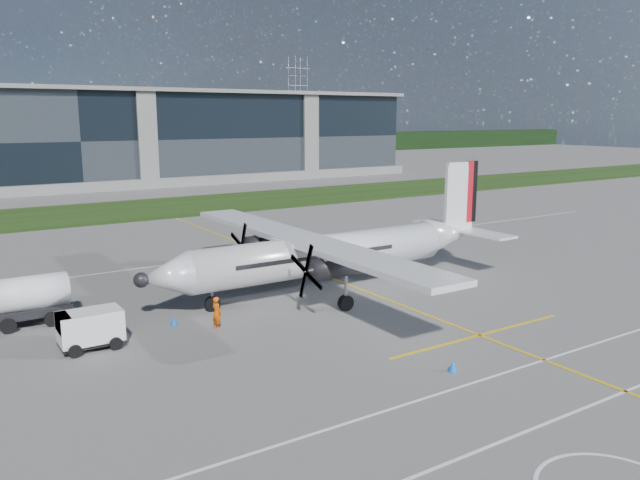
# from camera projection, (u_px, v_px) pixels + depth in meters

# --- Properties ---
(ground) EXTENTS (400.00, 400.00, 0.00)m
(ground) POSITION_uv_depth(u_px,v_px,m) (147.00, 219.00, 68.65)
(ground) COLOR #5A5855
(ground) RESTS_ON ground
(grass_strip) EXTENTS (400.00, 18.00, 0.04)m
(grass_strip) POSITION_uv_depth(u_px,v_px,m) (126.00, 210.00, 75.24)
(grass_strip) COLOR #1A330E
(grass_strip) RESTS_ON ground
(terminal_building) EXTENTS (120.00, 20.00, 15.00)m
(terminal_building) POSITION_uv_depth(u_px,v_px,m) (67.00, 140.00, 100.19)
(terminal_building) COLOR black
(terminal_building) RESTS_ON ground
(tree_line) EXTENTS (400.00, 6.00, 6.00)m
(tree_line) POSITION_uv_depth(u_px,v_px,m) (17.00, 151.00, 150.56)
(tree_line) COLOR black
(tree_line) RESTS_ON ground
(pylon_east) EXTENTS (9.00, 4.60, 30.00)m
(pylon_east) POSITION_uv_depth(u_px,v_px,m) (298.00, 104.00, 201.58)
(pylon_east) COLOR gray
(pylon_east) RESTS_ON ground
(yellow_taxiway_centerline) EXTENTS (0.20, 70.00, 0.01)m
(yellow_taxiway_centerline) POSITION_uv_depth(u_px,v_px,m) (315.00, 272.00, 45.49)
(yellow_taxiway_centerline) COLOR yellow
(yellow_taxiway_centerline) RESTS_ON ground
(white_lane_line) EXTENTS (90.00, 0.15, 0.01)m
(white_lane_line) POSITION_uv_depth(u_px,v_px,m) (580.00, 410.00, 24.10)
(white_lane_line) COLOR white
(white_lane_line) RESTS_ON ground
(turboprop_aircraft) EXTENTS (25.53, 26.47, 7.94)m
(turboprop_aircraft) POSITION_uv_depth(u_px,v_px,m) (334.00, 230.00, 40.06)
(turboprop_aircraft) COLOR white
(turboprop_aircraft) RESTS_ON ground
(baggage_tug) EXTENTS (3.15, 1.89, 1.89)m
(baggage_tug) POSITION_uv_depth(u_px,v_px,m) (91.00, 330.00, 30.34)
(baggage_tug) COLOR white
(baggage_tug) RESTS_ON ground
(ground_crew_person) EXTENTS (0.77, 0.95, 2.05)m
(ground_crew_person) POSITION_uv_depth(u_px,v_px,m) (217.00, 311.00, 33.06)
(ground_crew_person) COLOR #F25907
(ground_crew_person) RESTS_ON ground
(safety_cone_fwd) EXTENTS (0.36, 0.36, 0.50)m
(safety_cone_fwd) POSITION_uv_depth(u_px,v_px,m) (114.00, 329.00, 32.58)
(safety_cone_fwd) COLOR blue
(safety_cone_fwd) RESTS_ON ground
(safety_cone_nose_port) EXTENTS (0.36, 0.36, 0.50)m
(safety_cone_nose_port) POSITION_uv_depth(u_px,v_px,m) (174.00, 321.00, 33.86)
(safety_cone_nose_port) COLOR blue
(safety_cone_nose_port) RESTS_ON ground
(safety_cone_stbdwing) EXTENTS (0.36, 0.36, 0.50)m
(safety_cone_stbdwing) POSITION_uv_depth(u_px,v_px,m) (213.00, 252.00, 50.90)
(safety_cone_stbdwing) COLOR blue
(safety_cone_stbdwing) RESTS_ON ground
(safety_cone_portwing) EXTENTS (0.36, 0.36, 0.50)m
(safety_cone_portwing) POSITION_uv_depth(u_px,v_px,m) (453.00, 366.00, 27.67)
(safety_cone_portwing) COLOR blue
(safety_cone_portwing) RESTS_ON ground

